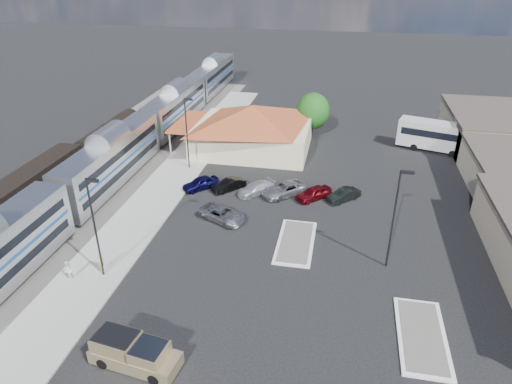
% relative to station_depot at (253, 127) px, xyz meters
% --- Properties ---
extents(ground, '(280.00, 280.00, 0.00)m').
position_rel_station_depot_xyz_m(ground, '(4.56, -24.00, -3.13)').
color(ground, black).
rests_on(ground, ground).
extents(railbed, '(16.00, 100.00, 0.12)m').
position_rel_station_depot_xyz_m(railbed, '(-16.44, -16.00, -3.07)').
color(railbed, '#4C4944').
rests_on(railbed, ground).
extents(platform, '(5.50, 92.00, 0.18)m').
position_rel_station_depot_xyz_m(platform, '(-7.44, -18.00, -3.04)').
color(platform, gray).
rests_on(platform, ground).
extents(passenger_train, '(3.00, 104.00, 5.55)m').
position_rel_station_depot_xyz_m(passenger_train, '(-13.44, -13.90, -0.26)').
color(passenger_train, silver).
rests_on(passenger_train, ground).
extents(freight_cars, '(2.80, 46.00, 4.00)m').
position_rel_station_depot_xyz_m(freight_cars, '(-19.44, -19.25, -1.21)').
color(freight_cars, black).
rests_on(freight_cars, ground).
extents(station_depot, '(18.35, 12.24, 6.20)m').
position_rel_station_depot_xyz_m(station_depot, '(0.00, 0.00, 0.00)').
color(station_depot, beige).
rests_on(station_depot, ground).
extents(traffic_island_south, '(3.30, 7.50, 0.21)m').
position_rel_station_depot_xyz_m(traffic_island_south, '(8.56, -22.00, -3.03)').
color(traffic_island_south, silver).
rests_on(traffic_island_south, ground).
extents(traffic_island_north, '(3.30, 7.50, 0.21)m').
position_rel_station_depot_xyz_m(traffic_island_north, '(18.56, -32.00, -3.03)').
color(traffic_island_north, silver).
rests_on(traffic_island_north, ground).
extents(lamp_plat_s, '(1.08, 0.25, 9.00)m').
position_rel_station_depot_xyz_m(lamp_plat_s, '(-6.34, -30.00, 2.21)').
color(lamp_plat_s, black).
rests_on(lamp_plat_s, ground).
extents(lamp_plat_n, '(1.08, 0.25, 9.00)m').
position_rel_station_depot_xyz_m(lamp_plat_n, '(-6.34, -8.00, 2.21)').
color(lamp_plat_n, black).
rests_on(lamp_plat_n, ground).
extents(lamp_lot, '(1.08, 0.25, 9.00)m').
position_rel_station_depot_xyz_m(lamp_lot, '(16.66, -24.00, 2.21)').
color(lamp_lot, black).
rests_on(lamp_lot, ground).
extents(tree_depot, '(4.71, 4.71, 6.63)m').
position_rel_station_depot_xyz_m(tree_depot, '(7.56, 6.00, 0.89)').
color(tree_depot, '#382314').
rests_on(tree_depot, ground).
extents(pickup_truck, '(6.08, 2.91, 2.02)m').
position_rel_station_depot_xyz_m(pickup_truck, '(0.10, -38.06, -2.17)').
color(pickup_truck, tan).
rests_on(pickup_truck, ground).
extents(suv, '(5.48, 4.23, 1.38)m').
position_rel_station_depot_xyz_m(suv, '(0.88, -19.39, -2.44)').
color(suv, '#93959A').
rests_on(suv, ground).
extents(coach_bus, '(12.66, 6.19, 3.98)m').
position_rel_station_depot_xyz_m(coach_bus, '(25.59, 3.81, -0.84)').
color(coach_bus, white).
rests_on(coach_bus, ground).
extents(person_a, '(0.59, 0.74, 1.78)m').
position_rel_station_depot_xyz_m(person_a, '(-6.75, -29.51, -2.06)').
color(person_a, '#D8CE43').
rests_on(person_a, platform).
extents(person_b, '(0.72, 0.87, 1.66)m').
position_rel_station_depot_xyz_m(person_b, '(-8.90, -31.06, -2.12)').
color(person_b, white).
rests_on(person_b, platform).
extents(parked_car_a, '(4.19, 4.19, 1.44)m').
position_rel_station_depot_xyz_m(parked_car_a, '(-3.36, -13.04, -2.41)').
color(parked_car_a, '#0D0B3B').
rests_on(parked_car_a, ground).
extents(parked_car_b, '(3.76, 3.80, 1.31)m').
position_rel_station_depot_xyz_m(parked_car_b, '(-0.16, -12.74, -2.48)').
color(parked_car_b, black).
rests_on(parked_car_b, ground).
extents(parked_car_c, '(4.48, 4.49, 1.31)m').
position_rel_station_depot_xyz_m(parked_car_c, '(3.04, -13.04, -2.48)').
color(parked_car_c, silver).
rests_on(parked_car_c, ground).
extents(parked_car_d, '(5.56, 5.37, 1.47)m').
position_rel_station_depot_xyz_m(parked_car_d, '(6.24, -12.74, -2.40)').
color(parked_car_d, gray).
rests_on(parked_car_d, ground).
extents(parked_car_e, '(4.21, 4.16, 1.44)m').
position_rel_station_depot_xyz_m(parked_car_e, '(9.44, -13.04, -2.41)').
color(parked_car_e, maroon).
rests_on(parked_car_e, ground).
extents(parked_car_f, '(3.78, 3.72, 1.30)m').
position_rel_station_depot_xyz_m(parked_car_f, '(12.64, -12.74, -2.48)').
color(parked_car_f, black).
rests_on(parked_car_f, ground).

